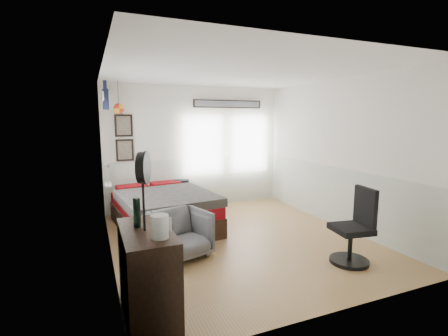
{
  "coord_description": "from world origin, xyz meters",
  "views": [
    {
      "loc": [
        -2.2,
        -4.67,
        1.98
      ],
      "look_at": [
        -0.1,
        0.4,
        1.15
      ],
      "focal_mm": 26.0,
      "sensor_mm": 36.0,
      "label": 1
    }
  ],
  "objects_px": {
    "armchair": "(180,234)",
    "nightstand": "(182,200)",
    "task_chair": "(355,233)",
    "bed": "(163,210)",
    "dresser": "(148,273)"
  },
  "relations": [
    {
      "from": "armchair",
      "to": "nightstand",
      "type": "relative_size",
      "value": 1.51
    },
    {
      "from": "dresser",
      "to": "task_chair",
      "type": "xyz_separation_m",
      "value": [
        2.84,
        0.13,
        -0.02
      ]
    },
    {
      "from": "armchair",
      "to": "nightstand",
      "type": "height_order",
      "value": "armchair"
    },
    {
      "from": "dresser",
      "to": "task_chair",
      "type": "relative_size",
      "value": 0.94
    },
    {
      "from": "armchair",
      "to": "task_chair",
      "type": "height_order",
      "value": "task_chair"
    },
    {
      "from": "armchair",
      "to": "nightstand",
      "type": "distance_m",
      "value": 2.38
    },
    {
      "from": "bed",
      "to": "armchair",
      "type": "relative_size",
      "value": 3.06
    },
    {
      "from": "bed",
      "to": "task_chair",
      "type": "xyz_separation_m",
      "value": [
        2.13,
        -2.45,
        0.1
      ]
    },
    {
      "from": "dresser",
      "to": "nightstand",
      "type": "relative_size",
      "value": 2.03
    },
    {
      "from": "nightstand",
      "to": "task_chair",
      "type": "xyz_separation_m",
      "value": [
        1.53,
        -3.41,
        0.18
      ]
    },
    {
      "from": "nightstand",
      "to": "task_chair",
      "type": "bearing_deg",
      "value": -60.73
    },
    {
      "from": "bed",
      "to": "armchair",
      "type": "distance_m",
      "value": 1.33
    },
    {
      "from": "armchair",
      "to": "task_chair",
      "type": "bearing_deg",
      "value": -44.23
    },
    {
      "from": "bed",
      "to": "dresser",
      "type": "xyz_separation_m",
      "value": [
        -0.71,
        -2.59,
        0.12
      ]
    },
    {
      "from": "armchair",
      "to": "nightstand",
      "type": "bearing_deg",
      "value": 57.7
    }
  ]
}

